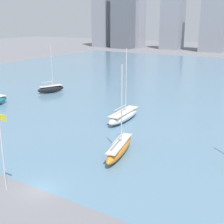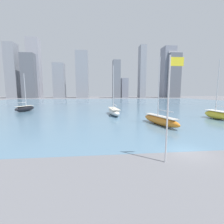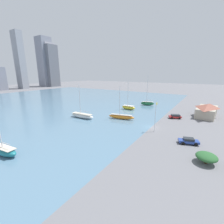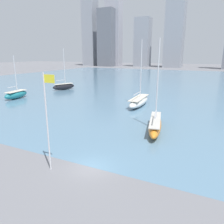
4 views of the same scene
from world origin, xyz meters
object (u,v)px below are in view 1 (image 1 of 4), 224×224
at_px(flag_pole, 2,148).
at_px(sailboat_black, 51,89).
at_px(sailboat_orange, 120,148).
at_px(sailboat_white, 124,116).

distance_m(flag_pole, sailboat_black, 49.03).
bearing_deg(sailboat_orange, sailboat_black, 132.42).
relative_size(flag_pole, sailboat_black, 0.74).
distance_m(flag_pole, sailboat_orange, 16.47).
relative_size(sailboat_white, sailboat_black, 1.10).
distance_m(sailboat_white, sailboat_orange, 15.55).
bearing_deg(flag_pole, sailboat_orange, 68.57).
bearing_deg(sailboat_orange, sailboat_white, 104.76).
xyz_separation_m(sailboat_white, sailboat_orange, (7.27, -13.75, -0.01)).
relative_size(flag_pole, sailboat_orange, 0.72).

